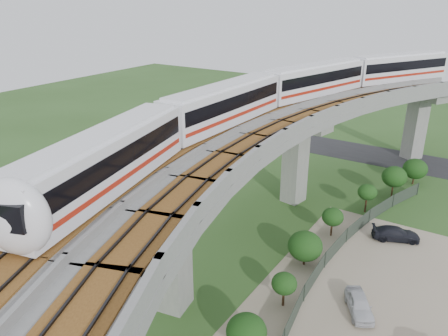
{
  "coord_description": "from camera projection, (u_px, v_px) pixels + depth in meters",
  "views": [
    {
      "loc": [
        17.99,
        -30.36,
        21.27
      ],
      "look_at": [
        -0.59,
        -1.39,
        7.5
      ],
      "focal_mm": 35.0,
      "sensor_mm": 36.0,
      "label": 1
    }
  ],
  "objects": [
    {
      "name": "ground",
      "position": [
        237.0,
        239.0,
        40.65
      ],
      "size": [
        160.0,
        160.0,
        0.0
      ],
      "primitive_type": "plane",
      "color": "#2F5120",
      "rests_on": "ground"
    },
    {
      "name": "dirt_lot",
      "position": [
        386.0,
        305.0,
        32.06
      ],
      "size": [
        18.0,
        26.0,
        0.04
      ],
      "primitive_type": "cube",
      "color": "gray",
      "rests_on": "ground"
    },
    {
      "name": "asphalt_road",
      "position": [
        342.0,
        149.0,
        64.09
      ],
      "size": [
        60.0,
        8.0,
        0.03
      ],
      "primitive_type": "cube",
      "color": "#232326",
      "rests_on": "ground"
    },
    {
      "name": "viaduct",
      "position": [
        279.0,
        156.0,
        35.36
      ],
      "size": [
        19.58,
        73.98,
        11.4
      ],
      "color": "#99968E",
      "rests_on": "ground"
    },
    {
      "name": "metro_train",
      "position": [
        288.0,
        94.0,
        41.74
      ],
      "size": [
        14.64,
        60.78,
        3.64
      ],
      "color": "white",
      "rests_on": "ground"
    },
    {
      "name": "fence",
      "position": [
        340.0,
        265.0,
        35.48
      ],
      "size": [
        3.87,
        38.73,
        1.5
      ],
      "color": "#2D382D",
      "rests_on": "ground"
    },
    {
      "name": "tree_0",
      "position": [
        415.0,
        169.0,
        51.68
      ],
      "size": [
        2.82,
        2.82,
        3.18
      ],
      "color": "#382314",
      "rests_on": "ground"
    },
    {
      "name": "tree_1",
      "position": [
        394.0,
        177.0,
        47.89
      ],
      "size": [
        2.69,
        2.69,
        3.74
      ],
      "color": "#382314",
      "rests_on": "ground"
    },
    {
      "name": "tree_2",
      "position": [
        367.0,
        192.0,
        44.86
      ],
      "size": [
        1.96,
        1.96,
        3.14
      ],
      "color": "#382314",
      "rests_on": "ground"
    },
    {
      "name": "tree_3",
      "position": [
        333.0,
        217.0,
        40.49
      ],
      "size": [
        2.0,
        2.0,
        2.87
      ],
      "color": "#382314",
      "rests_on": "ground"
    },
    {
      "name": "tree_4",
      "position": [
        305.0,
        246.0,
        36.16
      ],
      "size": [
        2.89,
        2.89,
        3.06
      ],
      "color": "#382314",
      "rests_on": "ground"
    },
    {
      "name": "tree_5",
      "position": [
        284.0,
        284.0,
        31.26
      ],
      "size": [
        1.86,
        1.86,
        2.75
      ],
      "color": "#382314",
      "rests_on": "ground"
    },
    {
      "name": "tree_6",
      "position": [
        246.0,
        332.0,
        26.74
      ],
      "size": [
        2.54,
        2.54,
        3.09
      ],
      "color": "#382314",
      "rests_on": "ground"
    },
    {
      "name": "car_white",
      "position": [
        359.0,
        304.0,
        31.09
      ],
      "size": [
        3.22,
        4.02,
        1.29
      ],
      "primitive_type": "imported",
      "rotation": [
        0.0,
        0.0,
        0.53
      ],
      "color": "silver",
      "rests_on": "dirt_lot"
    },
    {
      "name": "car_dark",
      "position": [
        396.0,
        234.0,
        40.31
      ],
      "size": [
        4.59,
        3.27,
        1.23
      ],
      "primitive_type": "imported",
      "rotation": [
        0.0,
        0.0,
        1.98
      ],
      "color": "black",
      "rests_on": "dirt_lot"
    }
  ]
}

